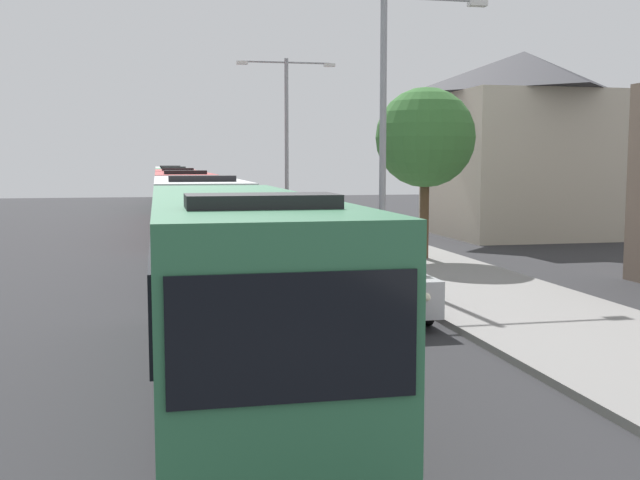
{
  "coord_description": "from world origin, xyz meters",
  "views": [
    {
      "loc": [
        -2.49,
        1.15,
        3.59
      ],
      "look_at": [
        1.57,
        20.14,
        1.58
      ],
      "focal_mm": 42.92,
      "sensor_mm": 36.0,
      "label": 1
    }
  ],
  "objects_px": {
    "bus_tail_end": "(170,182)",
    "bus_fourth_in_line": "(177,192)",
    "bus_lead": "(236,282)",
    "white_suv": "(370,270)",
    "bus_rear": "(173,186)",
    "streetlamp_mid": "(383,102)",
    "roadside_tree": "(425,138)",
    "bus_middle": "(183,203)",
    "bus_second_in_line": "(197,223)",
    "streetlamp_far": "(287,127)"
  },
  "relations": [
    {
      "from": "white_suv",
      "to": "streetlamp_mid",
      "type": "bearing_deg",
      "value": 70.16
    },
    {
      "from": "bus_second_in_line",
      "to": "bus_tail_end",
      "type": "height_order",
      "value": "same"
    },
    {
      "from": "bus_fourth_in_line",
      "to": "white_suv",
      "type": "distance_m",
      "value": 30.51
    },
    {
      "from": "bus_tail_end",
      "to": "streetlamp_mid",
      "type": "relative_size",
      "value": 1.43
    },
    {
      "from": "streetlamp_far",
      "to": "bus_fourth_in_line",
      "type": "bearing_deg",
      "value": 122.57
    },
    {
      "from": "bus_middle",
      "to": "bus_fourth_in_line",
      "type": "height_order",
      "value": "same"
    },
    {
      "from": "bus_fourth_in_line",
      "to": "streetlamp_far",
      "type": "relative_size",
      "value": 1.32
    },
    {
      "from": "bus_lead",
      "to": "white_suv",
      "type": "bearing_deg",
      "value": 54.79
    },
    {
      "from": "streetlamp_mid",
      "to": "bus_fourth_in_line",
      "type": "bearing_deg",
      "value": 101.92
    },
    {
      "from": "bus_second_in_line",
      "to": "streetlamp_mid",
      "type": "bearing_deg",
      "value": -19.45
    },
    {
      "from": "bus_tail_end",
      "to": "bus_fourth_in_line",
      "type": "bearing_deg",
      "value": -90.0
    },
    {
      "from": "bus_middle",
      "to": "bus_second_in_line",
      "type": "bearing_deg",
      "value": -90.0
    },
    {
      "from": "white_suv",
      "to": "bus_fourth_in_line",
      "type": "bearing_deg",
      "value": 96.96
    },
    {
      "from": "bus_middle",
      "to": "streetlamp_far",
      "type": "relative_size",
      "value": 1.26
    },
    {
      "from": "bus_fourth_in_line",
      "to": "bus_tail_end",
      "type": "height_order",
      "value": "same"
    },
    {
      "from": "bus_lead",
      "to": "roadside_tree",
      "type": "xyz_separation_m",
      "value": [
        8.09,
        13.71,
        2.71
      ]
    },
    {
      "from": "bus_fourth_in_line",
      "to": "white_suv",
      "type": "bearing_deg",
      "value": -83.04
    },
    {
      "from": "bus_lead",
      "to": "roadside_tree",
      "type": "height_order",
      "value": "roadside_tree"
    },
    {
      "from": "bus_fourth_in_line",
      "to": "bus_second_in_line",
      "type": "bearing_deg",
      "value": -90.0
    },
    {
      "from": "bus_tail_end",
      "to": "streetlamp_mid",
      "type": "bearing_deg",
      "value": -83.86
    },
    {
      "from": "bus_second_in_line",
      "to": "streetlamp_mid",
      "type": "height_order",
      "value": "streetlamp_mid"
    },
    {
      "from": "bus_middle",
      "to": "streetlamp_mid",
      "type": "xyz_separation_m",
      "value": [
        5.4,
        -13.83,
        3.63
      ]
    },
    {
      "from": "streetlamp_mid",
      "to": "streetlamp_far",
      "type": "xyz_separation_m",
      "value": [
        0.0,
        17.12,
        0.03
      ]
    },
    {
      "from": "bus_rear",
      "to": "roadside_tree",
      "type": "distance_m",
      "value": 34.95
    },
    {
      "from": "bus_tail_end",
      "to": "streetlamp_far",
      "type": "xyz_separation_m",
      "value": [
        5.4,
        -33.05,
        3.66
      ]
    },
    {
      "from": "bus_middle",
      "to": "bus_fourth_in_line",
      "type": "bearing_deg",
      "value": 90.0
    },
    {
      "from": "bus_lead",
      "to": "white_suv",
      "type": "xyz_separation_m",
      "value": [
        3.7,
        5.24,
        -0.66
      ]
    },
    {
      "from": "bus_rear",
      "to": "roadside_tree",
      "type": "height_order",
      "value": "roadside_tree"
    },
    {
      "from": "bus_lead",
      "to": "bus_second_in_line",
      "type": "distance_m",
      "value": 11.86
    },
    {
      "from": "streetlamp_far",
      "to": "bus_second_in_line",
      "type": "bearing_deg",
      "value": -109.54
    },
    {
      "from": "bus_middle",
      "to": "bus_rear",
      "type": "xyz_separation_m",
      "value": [
        0.0,
        23.82,
        0.0
      ]
    },
    {
      "from": "bus_second_in_line",
      "to": "bus_tail_end",
      "type": "distance_m",
      "value": 48.26
    },
    {
      "from": "bus_fourth_in_line",
      "to": "streetlamp_mid",
      "type": "relative_size",
      "value": 1.36
    },
    {
      "from": "bus_second_in_line",
      "to": "bus_middle",
      "type": "relative_size",
      "value": 0.98
    },
    {
      "from": "bus_rear",
      "to": "bus_middle",
      "type": "bearing_deg",
      "value": -90.0
    },
    {
      "from": "bus_fourth_in_line",
      "to": "white_suv",
      "type": "xyz_separation_m",
      "value": [
        3.7,
        -30.28,
        -0.66
      ]
    },
    {
      "from": "bus_tail_end",
      "to": "white_suv",
      "type": "bearing_deg",
      "value": -86.14
    },
    {
      "from": "bus_middle",
      "to": "white_suv",
      "type": "distance_m",
      "value": 18.92
    },
    {
      "from": "bus_second_in_line",
      "to": "white_suv",
      "type": "relative_size",
      "value": 2.2
    },
    {
      "from": "white_suv",
      "to": "streetlamp_far",
      "type": "relative_size",
      "value": 0.56
    },
    {
      "from": "bus_lead",
      "to": "bus_middle",
      "type": "bearing_deg",
      "value": 90.0
    },
    {
      "from": "bus_middle",
      "to": "streetlamp_mid",
      "type": "relative_size",
      "value": 1.29
    },
    {
      "from": "bus_lead",
      "to": "white_suv",
      "type": "relative_size",
      "value": 2.19
    },
    {
      "from": "roadside_tree",
      "to": "streetlamp_mid",
      "type": "bearing_deg",
      "value": -125.56
    },
    {
      "from": "bus_lead",
      "to": "bus_rear",
      "type": "bearing_deg",
      "value": 90.0
    },
    {
      "from": "bus_fourth_in_line",
      "to": "bus_rear",
      "type": "bearing_deg",
      "value": 90.0
    },
    {
      "from": "white_suv",
      "to": "bus_middle",
      "type": "bearing_deg",
      "value": 101.28
    },
    {
      "from": "bus_middle",
      "to": "streetlamp_mid",
      "type": "distance_m",
      "value": 15.29
    },
    {
      "from": "bus_fourth_in_line",
      "to": "streetlamp_mid",
      "type": "height_order",
      "value": "streetlamp_mid"
    },
    {
      "from": "bus_fourth_in_line",
      "to": "streetlamp_far",
      "type": "distance_m",
      "value": 10.68
    }
  ]
}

